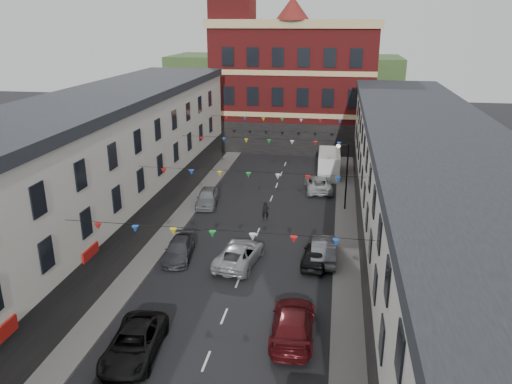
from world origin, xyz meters
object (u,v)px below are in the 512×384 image
Objects in this scene: car_left_c at (134,343)px; white_van at (329,164)px; car_right_e at (323,249)px; pedestrian at (265,211)px; car_right_d at (315,255)px; car_right_f at (318,183)px; car_right_c at (293,323)px; moving_car at (239,254)px; car_left_d at (179,250)px; street_lamp at (344,168)px; car_left_e at (207,197)px.

white_van is (8.73, 32.54, 0.56)m from car_left_c.
pedestrian reaches higher than car_right_e.
car_right_f is at bearing -84.71° from car_right_d.
car_left_c reaches higher than car_right_d.
car_right_d is 0.88× the size of car_right_e.
car_right_c is at bearing 16.46° from car_left_c.
car_right_f is 17.22m from moving_car.
pedestrian reaches higher than car_left_d.
street_lamp is 1.09× the size of car_right_c.
pedestrian reaches higher than car_right_c.
street_lamp reaches higher than white_van.
car_right_f is 5.41m from white_van.
car_right_d is 8.66m from pedestrian.
car_left_d is at bearing -43.61° from car_right_c.
car_right_e reaches higher than moving_car.
car_left_c is at bearing 19.25° from car_right_c.
car_right_e is at bearing -157.08° from moving_car.
moving_car is at bearing -108.71° from pedestrian.
car_right_c is at bearing 80.37° from car_right_e.
car_right_e reaches higher than car_left_c.
car_right_e reaches higher than car_right_f.
pedestrian is (-4.53, 7.39, 0.09)m from car_right_d.
car_left_e is 14.19m from car_right_e.
pedestrian is (4.99, 7.91, 0.17)m from car_left_d.
street_lamp reaches higher than car_left_e.
street_lamp is 1.13× the size of car_right_f.
car_right_c is 24.32m from car_right_f.
street_lamp is 1.43× the size of car_right_d.
car_right_f is (7.84, 27.23, 0.01)m from car_left_c.
car_left_d is (-11.31, -11.35, -3.27)m from street_lamp.
car_right_d is 2.59× the size of pedestrian.
street_lamp is at bearing 37.75° from car_left_d.
moving_car is at bearing 66.78° from car_right_f.
car_left_c is 0.98× the size of car_right_f.
car_right_d reaches higher than car_left_d.
car_left_c is 14.09m from car_right_d.
car_right_f is 0.91× the size of white_van.
car_right_c is at bearing -90.83° from pedestrian.
car_right_e is 0.90× the size of car_right_f.
car_right_f is (8.98, 16.43, 0.10)m from car_left_d.
moving_car is (-5.15, -0.69, 0.03)m from car_right_d.
car_left_d is at bearing 91.62° from car_left_c.
street_lamp is 6.42m from car_right_f.
moving_car is (-4.41, 7.73, -0.06)m from car_right_c.
car_right_f is (-0.53, 15.90, 0.02)m from car_right_d.
car_left_d is 9.35m from pedestrian.
car_right_d is 0.78× the size of moving_car.
street_lamp reaches higher than pedestrian.
moving_car reaches higher than car_right_d.
car_right_e is at bearing 86.34° from car_right_f.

